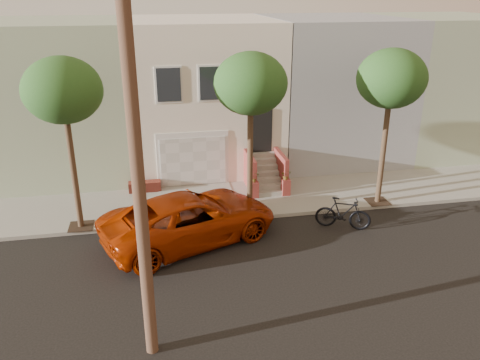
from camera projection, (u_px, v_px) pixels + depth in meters
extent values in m
plane|color=black|center=(244.00, 270.00, 15.59)|extent=(90.00, 90.00, 0.00)
cube|color=gray|center=(220.00, 201.00, 20.44)|extent=(40.00, 3.70, 0.15)
cube|color=silver|center=(201.00, 91.00, 24.44)|extent=(7.00, 8.00, 7.00)
cube|color=#9AAF8D|center=(62.00, 96.00, 23.26)|extent=(6.50, 8.00, 7.00)
cube|color=gray|center=(328.00, 86.00, 25.63)|extent=(6.50, 8.00, 7.00)
cube|color=#9AAF8D|center=(439.00, 82.00, 26.76)|extent=(6.50, 8.00, 7.00)
cube|color=silver|center=(193.00, 159.00, 21.50)|extent=(3.20, 0.12, 2.50)
cube|color=silver|center=(193.00, 161.00, 21.48)|extent=(2.90, 0.06, 2.20)
cube|color=gray|center=(198.00, 201.00, 20.25)|extent=(3.20, 3.70, 0.02)
cube|color=#993929|center=(145.00, 186.00, 21.21)|extent=(1.40, 0.45, 0.44)
cube|color=black|center=(261.00, 131.00, 21.56)|extent=(1.00, 0.06, 2.00)
cube|color=#3F4751|center=(169.00, 85.00, 20.05)|extent=(1.00, 0.06, 1.40)
cube|color=silver|center=(169.00, 85.00, 20.07)|extent=(1.15, 0.05, 1.55)
cube|color=#3F4751|center=(211.00, 83.00, 20.36)|extent=(1.00, 0.06, 1.40)
cube|color=silver|center=(211.00, 83.00, 20.38)|extent=(1.15, 0.05, 1.55)
cube|color=#3F4751|center=(253.00, 82.00, 20.67)|extent=(1.00, 0.06, 1.40)
cube|color=silver|center=(253.00, 82.00, 20.69)|extent=(1.15, 0.05, 1.55)
cube|color=gray|center=(270.00, 193.00, 20.79)|extent=(1.20, 0.28, 0.20)
cube|color=gray|center=(268.00, 187.00, 20.97)|extent=(1.20, 0.28, 0.20)
cube|color=gray|center=(267.00, 180.00, 21.15)|extent=(1.20, 0.28, 0.20)
cube|color=gray|center=(265.00, 173.00, 21.33)|extent=(1.20, 0.28, 0.20)
cube|color=gray|center=(264.00, 167.00, 21.51)|extent=(1.20, 0.28, 0.20)
cube|color=gray|center=(263.00, 161.00, 21.69)|extent=(1.20, 0.28, 0.20)
cube|color=gray|center=(261.00, 155.00, 21.87)|extent=(1.20, 0.28, 0.20)
cube|color=maroon|center=(250.00, 172.00, 21.17)|extent=(0.18, 1.96, 1.60)
cube|color=maroon|center=(281.00, 170.00, 21.41)|extent=(0.18, 1.96, 1.60)
cube|color=maroon|center=(254.00, 189.00, 20.53)|extent=(0.35, 0.35, 0.70)
imported|color=#1C4B1A|center=(254.00, 177.00, 20.32)|extent=(0.40, 0.35, 0.45)
cube|color=maroon|center=(286.00, 187.00, 20.78)|extent=(0.35, 0.35, 0.70)
imported|color=#1C4B1A|center=(286.00, 175.00, 20.56)|extent=(0.41, 0.35, 0.45)
cube|color=#2D2116|center=(81.00, 226.00, 18.13)|extent=(0.90, 0.90, 0.02)
cylinder|color=#382319|center=(74.00, 174.00, 17.35)|extent=(0.22, 0.22, 4.20)
ellipsoid|color=#1C4B1A|center=(63.00, 90.00, 16.22)|extent=(2.70, 2.57, 2.29)
cube|color=#2D2116|center=(250.00, 212.00, 19.26)|extent=(0.90, 0.90, 0.02)
cylinder|color=#382319|center=(250.00, 163.00, 18.48)|extent=(0.22, 0.22, 4.20)
ellipsoid|color=#1C4B1A|center=(251.00, 84.00, 17.35)|extent=(2.70, 2.57, 2.29)
cube|color=#2D2116|center=(377.00, 201.00, 20.22)|extent=(0.90, 0.90, 0.02)
cylinder|color=#382319|center=(383.00, 154.00, 19.44)|extent=(0.22, 0.22, 4.20)
ellipsoid|color=#1C4B1A|center=(392.00, 79.00, 18.31)|extent=(2.70, 2.57, 2.29)
cylinder|color=#4A3022|center=(137.00, 164.00, 10.29)|extent=(0.30, 0.30, 10.00)
imported|color=#992602|center=(190.00, 218.00, 17.12)|extent=(6.94, 5.01, 1.75)
imported|color=black|center=(343.00, 213.00, 18.09)|extent=(2.13, 1.41, 1.25)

